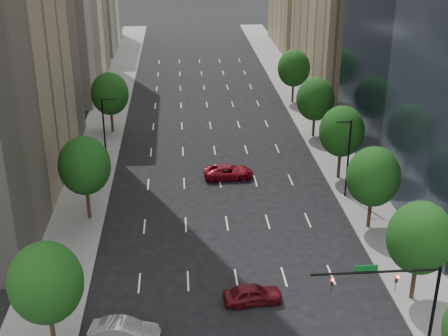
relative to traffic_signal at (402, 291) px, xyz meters
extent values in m
cube|color=slate|center=(-26.03, 30.00, -5.10)|extent=(6.00, 200.00, 0.15)
cube|color=slate|center=(4.97, 30.00, -5.10)|extent=(6.00, 200.00, 0.15)
cube|color=beige|center=(-35.53, 106.00, 3.83)|extent=(14.00, 26.00, 18.00)
cube|color=#8C7759|center=(14.47, 103.00, 2.83)|extent=(14.00, 26.00, 16.00)
cylinder|color=#382316|center=(3.47, 6.00, -3.17)|extent=(0.36, 0.36, 4.00)
ellipsoid|color=#15390F|center=(3.47, 6.00, 0.59)|extent=(5.20, 5.20, 5.98)
cylinder|color=#382316|center=(3.47, 18.00, -3.22)|extent=(0.36, 0.36, 3.90)
ellipsoid|color=#15390F|center=(3.47, 18.00, 0.44)|extent=(5.20, 5.20, 5.98)
cylinder|color=#382316|center=(3.47, 30.00, -3.12)|extent=(0.36, 0.36, 4.10)
ellipsoid|color=#15390F|center=(3.47, 30.00, 0.73)|extent=(5.20, 5.20, 5.98)
cylinder|color=#382316|center=(3.47, 44.00, -3.27)|extent=(0.36, 0.36, 3.80)
ellipsoid|color=#15390F|center=(3.47, 44.00, 0.30)|extent=(5.20, 5.20, 5.98)
cylinder|color=#382316|center=(3.47, 60.00, -3.17)|extent=(0.36, 0.36, 4.00)
ellipsoid|color=#15390F|center=(3.47, 60.00, 0.59)|extent=(5.20, 5.20, 5.98)
cylinder|color=#382316|center=(-24.53, 2.00, -3.17)|extent=(0.36, 0.36, 4.00)
ellipsoid|color=#15390F|center=(-24.53, 2.00, 0.59)|extent=(5.20, 5.20, 5.98)
cylinder|color=#382316|center=(-24.53, 22.00, -3.10)|extent=(0.36, 0.36, 4.15)
ellipsoid|color=#15390F|center=(-24.53, 22.00, 0.80)|extent=(5.20, 5.20, 5.98)
cylinder|color=#382316|center=(-24.53, 48.00, -3.20)|extent=(0.36, 0.36, 3.95)
ellipsoid|color=#15390F|center=(-24.53, 48.00, 0.52)|extent=(5.20, 5.20, 5.98)
cylinder|color=black|center=(2.97, 25.00, -0.67)|extent=(0.20, 0.20, 9.00)
cylinder|color=black|center=(2.17, 25.00, 3.63)|extent=(1.60, 0.14, 0.14)
cylinder|color=black|center=(-24.03, 35.00, -0.67)|extent=(0.20, 0.20, 9.00)
cylinder|color=black|center=(-23.23, 35.00, 3.63)|extent=(1.60, 0.14, 0.14)
cylinder|color=black|center=(2.47, 0.00, -1.67)|extent=(0.24, 0.24, 7.00)
cylinder|color=black|center=(-2.03, 0.00, 1.63)|extent=(9.00, 0.18, 0.18)
imported|color=black|center=(-0.53, 0.00, 1.08)|extent=(0.18, 0.22, 1.10)
imported|color=black|center=(-5.03, 0.00, 1.08)|extent=(0.18, 0.22, 1.10)
sphere|color=#FF0C07|center=(-0.53, -0.18, 1.28)|extent=(0.20, 0.20, 0.20)
sphere|color=#FF0C07|center=(-5.03, -0.18, 1.28)|extent=(0.20, 0.20, 0.20)
cube|color=#0C591E|center=(-2.73, 0.00, 1.98)|extent=(1.60, 0.06, 0.45)
imported|color=#510D13|center=(-9.53, 6.53, -4.36)|extent=(4.96, 2.39, 1.63)
imported|color=#ABABB1|center=(-19.53, 2.57, -4.32)|extent=(5.35, 2.47, 1.70)
imported|color=maroon|center=(-9.44, 31.07, -4.36)|extent=(5.93, 2.89, 1.63)
camera|label=1|loc=(-14.98, -33.90, 24.43)|focal=48.56mm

